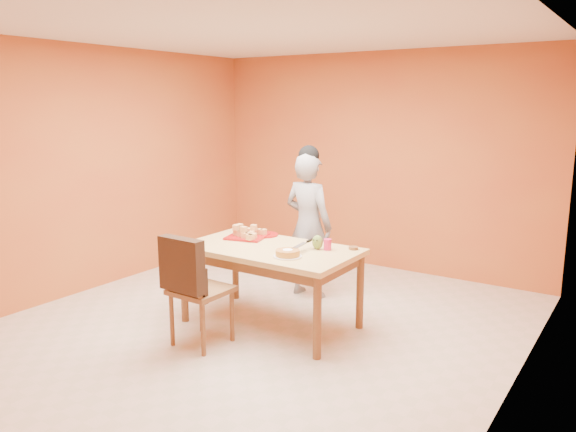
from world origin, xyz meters
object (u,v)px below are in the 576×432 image
Objects in this scene: person at (308,226)px; egg_ornament at (318,242)px; dining_table at (271,257)px; magenta_glass at (328,244)px; checker_tin at (353,248)px; sponge_cake at (288,253)px; dining_chair at (199,288)px; pastry_platter at (247,236)px; red_dinner_plate at (265,235)px.

egg_ornament is at bearing 130.90° from person.
person reaches higher than dining_table.
dining_table is at bearing -157.44° from magenta_glass.
egg_ornament is 1.50× the size of checker_tin.
sponge_cake is at bearing 116.96° from person.
egg_ornament is (0.66, 0.88, 0.31)m from dining_chair.
sponge_cake is at bearing -27.20° from pastry_platter.
magenta_glass is (0.90, 0.02, 0.04)m from pastry_platter.
red_dinner_plate is at bearing 169.79° from magenta_glass.
dining_table is 5.95× the size of red_dinner_plate.
magenta_glass reaches higher than dining_table.
dining_chair is at bearing -79.92° from pastry_platter.
dining_chair is 1.14m from egg_ornament.
dining_chair is 7.60× the size of egg_ornament.
dining_chair is 4.68× the size of sponge_cake.
dining_table is at bearing 103.10° from person.
sponge_cake is 0.43m from magenta_glass.
checker_tin is at bearing 150.05° from person.
magenta_glass is (0.75, 0.91, 0.30)m from dining_chair.
red_dinner_plate is 0.84m from sponge_cake.
magenta_glass is (0.64, -0.70, 0.03)m from person.
magenta_glass is at bearing 51.84° from dining_chair.
dining_table is at bearing -23.96° from pastry_platter.
magenta_glass is at bearing 22.56° from dining_table.
dining_chair is 0.82m from sponge_cake.
person is 17.91× the size of checker_tin.
dining_chair is 11.39× the size of checker_tin.
pastry_platter is 2.79× the size of egg_ornament.
pastry_platter is (-0.16, 0.88, 0.26)m from dining_chair.
magenta_glass is (0.17, 0.40, 0.01)m from sponge_cake.
pastry_platter is at bearing -171.29° from checker_tin.
pastry_platter is at bearing -178.63° from magenta_glass.
pastry_platter reaches higher than dining_table.
magenta_glass is at bearing 1.37° from pastry_platter.
person is 0.58m from red_dinner_plate.
person reaches higher than sponge_cake.
red_dinner_plate is at bearing 139.56° from sponge_cake.
checker_tin reaches higher than pastry_platter.
checker_tin reaches higher than dining_table.
dining_chair is at bearing -129.50° from magenta_glass.
dining_chair is 0.93m from pastry_platter.
checker_tin is (1.09, 0.17, 0.00)m from pastry_platter.
dining_chair reaches higher than checker_tin.
checker_tin is (0.93, 1.05, 0.26)m from dining_chair.
dining_chair reaches higher than sponge_cake.
red_dinner_plate is 1.00m from checker_tin.
red_dinner_plate is at bearing 60.60° from pastry_platter.
sponge_cake is at bearing -31.09° from dining_table.
sponge_cake is at bearing 42.82° from dining_chair.
dining_chair is (-0.25, -0.70, -0.15)m from dining_table.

